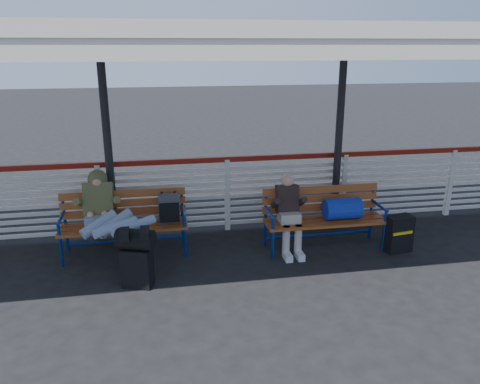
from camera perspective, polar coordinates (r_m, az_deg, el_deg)
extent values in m
plane|color=black|center=(6.13, 1.23, -11.16)|extent=(60.00, 60.00, 0.00)
cube|color=silver|center=(7.62, -1.57, -0.39)|extent=(12.00, 0.04, 1.04)
cube|color=maroon|center=(7.46, -1.61, 4.00)|extent=(12.00, 0.06, 0.08)
cube|color=silver|center=(6.27, -0.30, 18.77)|extent=(12.60, 3.60, 0.16)
cube|color=silver|center=(4.55, 3.70, 17.57)|extent=(12.60, 0.06, 0.30)
cylinder|color=black|center=(7.20, -15.80, 5.30)|extent=(0.12, 0.12, 3.00)
cylinder|color=black|center=(7.73, 11.95, 6.38)|extent=(0.12, 0.12, 3.00)
cube|color=black|center=(6.12, -12.41, -8.97)|extent=(0.42, 0.33, 0.51)
cylinder|color=black|center=(5.96, -12.65, -5.66)|extent=(0.52, 0.40, 0.26)
cube|color=brown|center=(6.93, -13.95, -4.12)|extent=(1.80, 0.50, 0.04)
cube|color=brown|center=(7.08, -13.99, -1.32)|extent=(1.80, 0.10, 0.40)
cylinder|color=navy|center=(6.94, -20.95, -6.76)|extent=(0.04, 0.04, 0.45)
cylinder|color=navy|center=(6.81, -6.72, -6.12)|extent=(0.04, 0.04, 0.45)
cylinder|color=navy|center=(7.29, -20.51, -3.65)|extent=(0.04, 0.04, 0.90)
cylinder|color=navy|center=(7.16, -7.03, -2.98)|extent=(0.04, 0.04, 0.90)
cube|color=#45484C|center=(6.85, -8.65, -1.99)|extent=(0.30, 0.19, 0.42)
cube|color=brown|center=(7.04, 10.38, -3.51)|extent=(1.80, 0.50, 0.04)
cube|color=brown|center=(7.18, 9.78, -0.77)|extent=(1.80, 0.10, 0.40)
cylinder|color=navy|center=(6.71, 4.00, -6.43)|extent=(0.04, 0.04, 0.45)
cylinder|color=navy|center=(7.29, 17.13, -5.19)|extent=(0.04, 0.04, 0.45)
cylinder|color=navy|center=(7.04, 3.11, -3.23)|extent=(0.04, 0.04, 0.90)
cylinder|color=navy|center=(7.60, 15.70, -2.31)|extent=(0.04, 0.04, 0.90)
cylinder|color=#0F1391|center=(7.07, 12.36, -2.02)|extent=(0.54, 0.32, 0.32)
cube|color=#8CA5BC|center=(6.98, -16.85, -3.42)|extent=(0.36, 0.26, 0.18)
cube|color=brown|center=(7.08, -16.87, -0.88)|extent=(0.42, 0.38, 0.53)
sphere|color=brown|center=(7.09, -16.98, 1.52)|extent=(0.28, 0.28, 0.28)
sphere|color=tan|center=(7.06, -17.01, 1.35)|extent=(0.21, 0.21, 0.21)
cube|color=black|center=(5.88, -13.90, -5.04)|extent=(0.11, 0.27, 0.10)
cube|color=black|center=(5.86, -11.56, -4.93)|extent=(0.11, 0.27, 0.10)
cube|color=#AFAB9F|center=(6.87, 6.02, -3.14)|extent=(0.30, 0.24, 0.16)
cube|color=black|center=(6.92, 5.77, -0.80)|extent=(0.32, 0.23, 0.42)
sphere|color=tan|center=(6.86, 5.79, 1.40)|extent=(0.19, 0.19, 0.19)
cylinder|color=#AFAB9F|center=(6.80, 5.63, -6.00)|extent=(0.11, 0.11, 0.46)
cylinder|color=#AFAB9F|center=(6.85, 7.09, -5.88)|extent=(0.11, 0.11, 0.46)
cube|color=silver|center=(6.79, 5.81, -7.80)|extent=(0.10, 0.24, 0.10)
cube|color=silver|center=(6.84, 7.27, -7.66)|extent=(0.10, 0.24, 0.10)
cube|color=black|center=(7.32, 18.74, -4.83)|extent=(0.43, 0.28, 0.55)
cube|color=gold|center=(7.21, 19.23, -4.77)|extent=(0.33, 0.07, 0.04)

